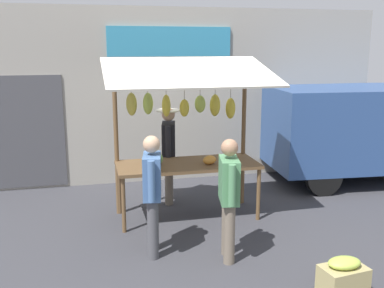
{
  "coord_description": "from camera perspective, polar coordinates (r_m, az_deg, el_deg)",
  "views": [
    {
      "loc": [
        1.51,
        6.59,
        2.67
      ],
      "look_at": [
        0.0,
        0.3,
        1.25
      ],
      "focal_mm": 41.95,
      "sensor_mm": 36.0,
      "label": 1
    }
  ],
  "objects": [
    {
      "name": "ground_plane",
      "position": [
        7.27,
        -0.56,
        -9.17
      ],
      "size": [
        40.0,
        40.0,
        0.0
      ],
      "primitive_type": "plane",
      "color": "#38383D"
    },
    {
      "name": "street_backdrop",
      "position": [
        8.96,
        -4.12,
        6.13
      ],
      "size": [
        9.0,
        0.3,
        3.4
      ],
      "color": "#9E998E",
      "rests_on": "ground"
    },
    {
      "name": "market_stall",
      "position": [
        6.9,
        -0.78,
        3.05
      ],
      "size": [
        2.5,
        1.46,
        2.5
      ],
      "color": "brown",
      "rests_on": "ground"
    },
    {
      "name": "vendor_with_sunhat",
      "position": [
        7.65,
        -2.98,
        -0.4
      ],
      "size": [
        0.43,
        0.69,
        1.65
      ],
      "rotation": [
        0.0,
        0.0,
        1.37
      ],
      "color": "#726656",
      "rests_on": "ground"
    },
    {
      "name": "shopper_with_shopping_bag",
      "position": [
        5.62,
        4.7,
        -6.07
      ],
      "size": [
        0.31,
        0.67,
        1.57
      ],
      "rotation": [
        0.0,
        0.0,
        -1.77
      ],
      "color": "#726656",
      "rests_on": "ground"
    },
    {
      "name": "shopper_in_striped_shirt",
      "position": [
        5.74,
        -5.07,
        -5.55
      ],
      "size": [
        0.3,
        0.67,
        1.58
      ],
      "rotation": [
        0.0,
        0.0,
        -1.75
      ],
      "color": "#4C4C51",
      "rests_on": "ground"
    },
    {
      "name": "parked_van",
      "position": [
        9.67,
        21.76,
        2.28
      ],
      "size": [
        4.53,
        2.18,
        1.88
      ],
      "rotation": [
        0.0,
        0.0,
        -0.08
      ],
      "color": "#2D4C84",
      "rests_on": "ground"
    },
    {
      "name": "produce_crate_near",
      "position": [
        5.34,
        18.67,
        -15.83
      ],
      "size": [
        0.53,
        0.38,
        0.44
      ],
      "color": "tan",
      "rests_on": "ground"
    }
  ]
}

